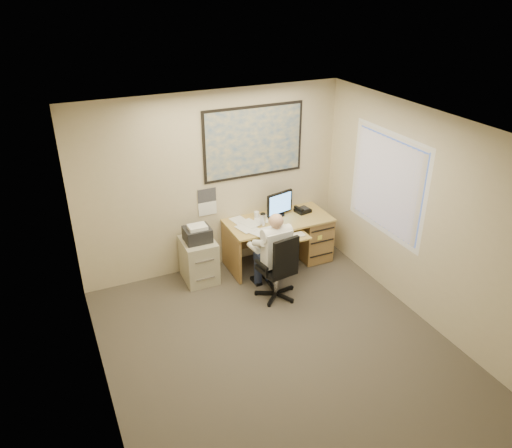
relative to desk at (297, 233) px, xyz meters
name	(u,v)px	position (x,y,z in m)	size (l,w,h in m)	color
room_shell	(284,255)	(-1.24, -1.90, 0.91)	(4.00, 4.50, 2.70)	#3E382F
desk	(297,233)	(0.00, 0.00, 0.00)	(1.60, 0.97, 1.12)	tan
world_map	(254,142)	(-0.59, 0.33, 1.46)	(1.56, 0.03, 1.06)	#1E4C93
wall_calendar	(207,202)	(-1.34, 0.34, 0.64)	(0.28, 0.01, 0.42)	white
window_blinds	(387,184)	(0.73, -1.10, 1.11)	(0.06, 1.40, 1.30)	beige
filing_cabinet	(199,256)	(-1.61, 0.03, -0.06)	(0.47, 0.56, 0.90)	#AAA389
office_chair	(277,280)	(-0.78, -0.87, -0.15)	(0.68, 0.68, 1.00)	black
person	(276,256)	(-0.77, -0.80, 0.19)	(0.53, 0.75, 1.26)	white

